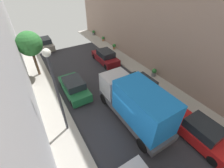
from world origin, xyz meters
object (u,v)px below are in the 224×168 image
Objects in this scene: parked_car_right_2 at (142,86)px; street_tree_0 at (29,44)px; parked_car_right_1 at (200,132)px; delivery_truck at (135,103)px; parked_car_left_4 at (45,44)px; potted_plant_2 at (154,72)px; parked_car_right_3 at (105,57)px; potted_plant_5 at (103,39)px; potted_plant_1 at (94,33)px; parked_car_left_3 at (74,87)px; potted_plant_4 at (114,46)px; lamp_post at (55,84)px.

street_tree_0 is (-7.64, 8.11, 2.87)m from parked_car_right_2.
delivery_truck is (-2.70, 3.54, 1.07)m from parked_car_right_1.
street_tree_0 is (-2.24, -7.07, 2.87)m from parked_car_left_4.
potted_plant_2 is at bearing 33.04° from delivery_truck.
potted_plant_5 is (3.02, 6.15, -0.17)m from parked_car_right_3.
potted_plant_1 is 1.13× the size of potted_plant_5.
parked_car_left_4 is at bearing 123.11° from parked_car_right_3.
parked_car_right_3 is at bearing -56.89° from parked_car_left_4.
parked_car_right_1 is at bearing -111.50° from potted_plant_2.
street_tree_0 is (-2.24, 4.98, 2.87)m from parked_car_left_3.
street_tree_0 is at bearing 170.98° from parked_car_right_3.
parked_car_right_2 is at bearing 90.00° from parked_car_right_1.
parked_car_right_1 reaches higher than potted_plant_5.
street_tree_0 reaches higher than potted_plant_4.
street_tree_0 reaches higher than delivery_truck.
parked_car_left_3 is 12.05m from parked_car_left_4.
parked_car_right_1 is 9.65m from lamp_post.
potted_plant_1 is at bearing 89.43° from potted_plant_2.
parked_car_left_3 is 5.86× the size of potted_plant_5.
street_tree_0 is 5.45× the size of potted_plant_2.
delivery_truck is 1.08× the size of lamp_post.
potted_plant_2 is (10.44, -6.78, -2.99)m from street_tree_0.
potted_plant_4 is (2.88, 9.47, -0.15)m from parked_car_right_2.
potted_plant_2 is at bearing 25.36° from parked_car_right_2.
potted_plant_4 is at bearing 44.33° from lamp_post.
potted_plant_5 is at bearing 80.89° from parked_car_right_1.
parked_car_right_1 and parked_car_right_3 have the same top height.
parked_car_left_4 is at bearing 165.78° from potted_plant_5.
lamp_post reaches higher than parked_car_right_2.
delivery_truck is 6.67m from potted_plant_2.
parked_car_right_1 is at bearing -90.00° from parked_car_right_2.
parked_car_right_1 is 22.36m from potted_plant_1.
street_tree_0 is at bearing 118.80° from parked_car_right_1.
parked_car_left_4 reaches higher than potted_plant_5.
street_tree_0 reaches higher than potted_plant_2.
parked_car_right_3 is at bearing -138.14° from potted_plant_4.
parked_car_right_3 is (0.00, 6.89, 0.00)m from parked_car_right_2.
potted_plant_2 is at bearing -12.34° from parked_car_left_3.
potted_plant_1 reaches higher than potted_plant_5.
street_tree_0 is at bearing 147.01° from potted_plant_2.
parked_car_right_2 is at bearing -70.41° from parked_car_left_4.
parked_car_right_1 is 4.91× the size of potted_plant_2.
parked_car_right_1 is at bearing -61.20° from street_tree_0.
parked_car_right_2 is 5.17× the size of potted_plant_1.
parked_car_left_3 and parked_car_right_3 have the same top height.
parked_car_left_4 is 1.00× the size of parked_car_right_1.
potted_plant_2 is at bearing -91.05° from potted_plant_5.
potted_plant_4 is at bearing 79.33° from parked_car_right_1.
street_tree_0 is at bearing 92.26° from lamp_post.
parked_car_right_1 is (5.40, -8.91, 0.00)m from parked_car_left_3.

